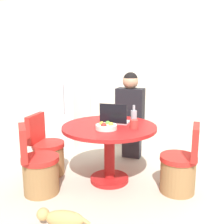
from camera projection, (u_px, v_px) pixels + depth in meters
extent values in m
plane|color=#B2A899|center=(110.00, 186.00, 3.20)|extent=(12.00, 12.00, 0.00)
cube|color=beige|center=(141.00, 72.00, 4.41)|extent=(7.00, 0.06, 2.60)
cube|color=white|center=(63.00, 100.00, 4.56)|extent=(0.74, 0.68, 1.62)
cube|color=silver|center=(52.00, 103.00, 4.24)|extent=(0.71, 0.01, 1.52)
cylinder|color=gray|center=(64.00, 99.00, 4.14)|extent=(0.02, 0.02, 0.49)
cylinder|color=maroon|center=(109.00, 179.00, 3.34)|extent=(0.48, 0.48, 0.05)
cylinder|color=maroon|center=(109.00, 153.00, 3.27)|extent=(0.13, 0.13, 0.64)
cylinder|color=maroon|center=(109.00, 127.00, 3.20)|extent=(1.15, 1.15, 0.04)
cylinder|color=olive|center=(178.00, 176.00, 3.04)|extent=(0.40, 0.40, 0.39)
cylinder|color=red|center=(179.00, 158.00, 3.00)|extent=(0.43, 0.43, 0.06)
cube|color=red|center=(195.00, 142.00, 2.90)|extent=(0.07, 0.38, 0.37)
cylinder|color=olive|center=(41.00, 177.00, 3.01)|extent=(0.40, 0.40, 0.39)
cylinder|color=red|center=(40.00, 159.00, 2.97)|extent=(0.43, 0.43, 0.06)
cube|color=red|center=(23.00, 143.00, 2.87)|extent=(0.30, 0.34, 0.37)
cylinder|color=olive|center=(49.00, 160.00, 3.50)|extent=(0.40, 0.40, 0.39)
cylinder|color=red|center=(48.00, 145.00, 3.46)|extent=(0.43, 0.43, 0.06)
cube|color=red|center=(36.00, 128.00, 3.45)|extent=(0.10, 0.39, 0.37)
cube|color=#2D2D38|center=(132.00, 143.00, 4.11)|extent=(0.28, 0.16, 0.44)
cube|color=#2D2D38|center=(131.00, 126.00, 3.99)|extent=(0.32, 0.36, 0.14)
cube|color=black|center=(130.00, 106.00, 3.85)|extent=(0.40, 0.22, 0.52)
sphere|color=tan|center=(130.00, 81.00, 3.78)|extent=(0.23, 0.23, 0.23)
sphere|color=black|center=(130.00, 79.00, 3.77)|extent=(0.21, 0.21, 0.21)
cube|color=#B7B7BC|center=(116.00, 122.00, 3.36)|extent=(0.35, 0.21, 0.02)
cube|color=black|center=(113.00, 113.00, 3.23)|extent=(0.35, 0.01, 0.24)
cylinder|color=beige|center=(106.00, 127.00, 3.03)|extent=(0.25, 0.25, 0.05)
sphere|color=gold|center=(111.00, 125.00, 3.01)|extent=(0.06, 0.06, 0.06)
sphere|color=#4C9333|center=(108.00, 123.00, 3.07)|extent=(0.06, 0.06, 0.06)
sphere|color=gold|center=(102.00, 124.00, 3.04)|extent=(0.06, 0.06, 0.06)
sphere|color=red|center=(104.00, 125.00, 2.97)|extent=(0.07, 0.07, 0.07)
cylinder|color=#B2332D|center=(134.00, 124.00, 3.05)|extent=(0.10, 0.10, 0.10)
cylinder|color=#9999A3|center=(134.00, 117.00, 3.24)|extent=(0.08, 0.08, 0.17)
cylinder|color=#9999A3|center=(134.00, 108.00, 3.22)|extent=(0.03, 0.03, 0.07)
ellipsoid|color=tan|center=(65.00, 219.00, 2.42)|extent=(0.39, 0.20, 0.16)
sphere|color=tan|center=(43.00, 214.00, 2.44)|extent=(0.12, 0.12, 0.12)
cylinder|color=tan|center=(82.00, 219.00, 2.39)|extent=(0.16, 0.06, 0.12)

